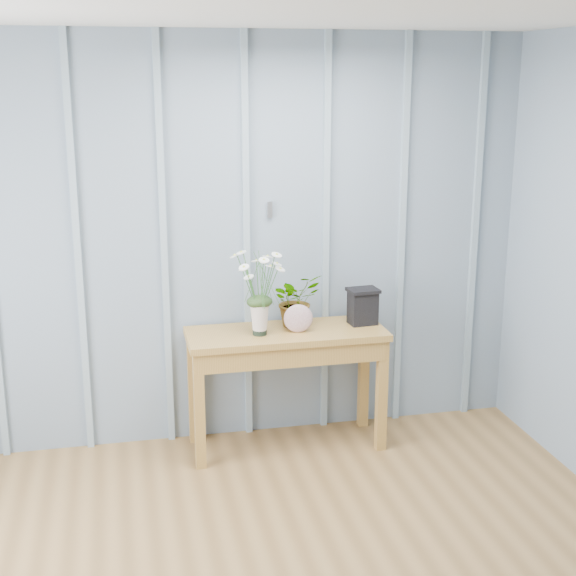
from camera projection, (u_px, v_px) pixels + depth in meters
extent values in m
cube|color=gray|center=(205.00, 244.00, 4.84)|extent=(4.00, 0.01, 2.50)
cube|color=silver|center=(270.00, 210.00, 4.86)|extent=(0.03, 0.01, 0.10)
cube|color=#8299A6|center=(78.00, 251.00, 4.67)|extent=(0.04, 0.03, 2.50)
cube|color=#8299A6|center=(164.00, 247.00, 4.78)|extent=(0.04, 0.03, 2.50)
cube|color=#8299A6|center=(247.00, 243.00, 4.88)|extent=(0.04, 0.03, 2.50)
cube|color=#8299A6|center=(326.00, 239.00, 4.99)|extent=(0.04, 0.03, 2.50)
cube|color=#8299A6|center=(402.00, 236.00, 5.09)|extent=(0.04, 0.03, 2.50)
cube|color=#8299A6|center=(475.00, 233.00, 5.20)|extent=(0.04, 0.03, 2.50)
cube|color=olive|center=(286.00, 334.00, 4.83)|extent=(1.20, 0.45, 0.04)
cube|color=olive|center=(286.00, 346.00, 4.85)|extent=(1.13, 0.42, 0.12)
cube|color=olive|center=(199.00, 411.00, 4.64)|extent=(0.06, 0.06, 0.71)
cube|color=olive|center=(382.00, 395.00, 4.87)|extent=(0.06, 0.06, 0.71)
cube|color=olive|center=(193.00, 388.00, 4.98)|extent=(0.06, 0.06, 0.71)
cube|color=olive|center=(364.00, 374.00, 5.21)|extent=(0.06, 0.06, 0.71)
cylinder|color=black|center=(260.00, 330.00, 4.75)|extent=(0.08, 0.08, 0.05)
cone|color=beige|center=(260.00, 317.00, 4.73)|extent=(0.12, 0.12, 0.19)
ellipsoid|color=#213918|center=(259.00, 302.00, 4.70)|extent=(0.15, 0.13, 0.08)
imported|color=#213918|center=(296.00, 300.00, 4.88)|extent=(0.36, 0.34, 0.33)
ellipsoid|color=#874C63|center=(298.00, 318.00, 4.77)|extent=(0.18, 0.08, 0.17)
cube|color=black|center=(363.00, 308.00, 4.93)|extent=(0.17, 0.14, 0.20)
cube|color=black|center=(363.00, 290.00, 4.91)|extent=(0.20, 0.16, 0.02)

